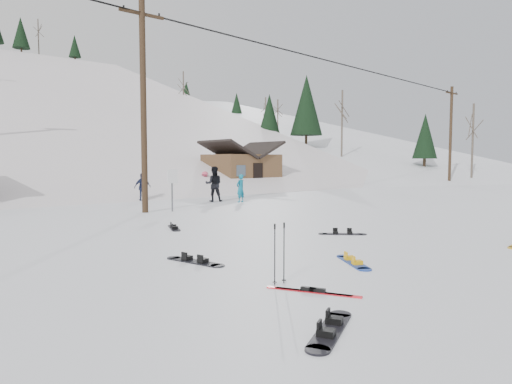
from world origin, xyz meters
TOP-DOWN VIEW (x-y plane):
  - ground at (0.00, 0.00)m, footprint 200.00×200.00m
  - ridge_right at (38.00, 50.00)m, footprint 45.66×93.98m
  - treeline_right at (36.00, 42.00)m, footprint 20.00×60.00m
  - utility_pole at (2.00, 14.00)m, footprint 2.00×0.26m
  - utility_pole_right at (34.00, 17.00)m, footprint 2.00×0.26m
  - trail_sign at (3.10, 13.58)m, footprint 0.50×0.09m
  - cabin at (15.00, 24.00)m, footprint 5.39×4.40m
  - hero_snowboard at (1.15, 2.07)m, footprint 0.95×1.41m
  - hero_skis at (-1.17, 1.08)m, footprint 0.88×1.51m
  - ski_poles at (-1.25, 1.84)m, footprint 0.31×0.08m
  - board_scatter_a at (-2.29, -0.29)m, footprint 1.49×0.95m
  - board_scatter_b at (-1.49, 4.35)m, footprint 0.64×1.59m
  - board_scatter_d at (4.01, 4.74)m, footprint 1.13×1.10m
  - board_scatter_f at (0.65, 9.09)m, footprint 0.71×1.37m
  - skier_teal at (8.10, 15.16)m, footprint 0.61×0.47m
  - skier_dark at (7.23, 16.41)m, footprint 1.18×1.12m
  - skier_pink at (10.72, 22.64)m, footprint 1.08×0.84m
  - skier_navy at (4.38, 19.21)m, footprint 0.96×0.55m

SIDE VIEW (x-z plane):
  - ridge_right at x=38.00m, z-range -38.30..16.30m
  - ground at x=0.00m, z-range 0.00..0.00m
  - treeline_right at x=36.00m, z-range -5.00..5.00m
  - hero_skis at x=-1.17m, z-range -0.02..0.07m
  - board_scatter_f at x=0.65m, z-range -0.02..0.08m
  - board_scatter_d at x=4.01m, z-range -0.02..0.08m
  - hero_snowboard at x=1.15m, z-range -0.03..0.08m
  - board_scatter_b at x=-1.49m, z-range -0.03..0.09m
  - board_scatter_a at x=-2.29m, z-range -0.03..0.09m
  - ski_poles at x=-1.25m, z-range 0.01..1.14m
  - skier_pink at x=10.72m, z-range 0.00..1.47m
  - skier_teal at x=8.10m, z-range 0.00..1.50m
  - skier_navy at x=4.38m, z-range 0.00..1.54m
  - skier_dark at x=7.23m, z-range 0.00..1.92m
  - trail_sign at x=3.10m, z-range 0.35..2.20m
  - cabin at x=15.00m, z-range -0.40..3.37m
  - utility_pole at x=2.00m, z-range 0.18..9.18m
  - utility_pole_right at x=34.00m, z-range 0.18..9.18m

